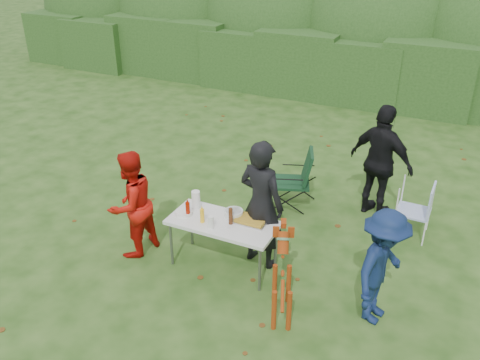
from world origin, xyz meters
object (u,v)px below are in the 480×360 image
at_px(paper_towel_roll, 196,200).
at_px(mustard_bottle, 202,216).
at_px(person_black_puffy, 381,162).
at_px(ketchup_bottle, 188,209).
at_px(beer_bottle, 231,216).
at_px(folding_table, 223,225).
at_px(person_red_jacket, 131,204).
at_px(dog, 282,283).
at_px(child, 382,268).
at_px(lawn_chair, 413,209).
at_px(camping_chair, 292,179).
at_px(person_cook, 261,204).

bearing_deg(paper_towel_roll, mustard_bottle, -48.36).
relative_size(person_black_puffy, ketchup_bottle, 8.67).
relative_size(ketchup_bottle, beer_bottle, 0.92).
xyz_separation_m(folding_table, person_red_jacket, (-1.34, -0.25, 0.12)).
height_order(mustard_bottle, beer_bottle, beer_bottle).
bearing_deg(dog, beer_bottle, 38.25).
bearing_deg(child, mustard_bottle, 102.06).
bearing_deg(mustard_bottle, lawn_chair, 40.02).
distance_m(child, dog, 1.20).
distance_m(child, camping_chair, 2.86).
distance_m(ketchup_bottle, beer_bottle, 0.63).
relative_size(person_cook, mustard_bottle, 9.45).
xyz_separation_m(child, dog, (-1.07, -0.45, -0.28)).
relative_size(child, lawn_chair, 1.69).
bearing_deg(person_black_puffy, person_red_jacket, 62.62).
bearing_deg(camping_chair, folding_table, 61.71).
relative_size(folding_table, lawn_chair, 1.66).
distance_m(mustard_bottle, ketchup_bottle, 0.26).
xyz_separation_m(person_red_jacket, person_black_puffy, (2.97, 2.62, 0.15)).
relative_size(lawn_chair, beer_bottle, 3.76).
distance_m(folding_table, person_red_jacket, 1.37).
xyz_separation_m(child, ketchup_bottle, (-2.68, 0.05, 0.09)).
xyz_separation_m(child, lawn_chair, (0.09, 2.11, -0.31)).
bearing_deg(person_cook, lawn_chair, -126.65).
bearing_deg(mustard_bottle, child, 0.00).
bearing_deg(dog, person_cook, 15.42).
relative_size(person_black_puffy, lawn_chair, 2.11).
height_order(person_red_jacket, beer_bottle, person_red_jacket).
height_order(person_cook, child, person_cook).
bearing_deg(person_cook, ketchup_bottle, 35.68).
relative_size(person_cook, camping_chair, 1.80).
bearing_deg(paper_towel_roll, child, -6.49).
xyz_separation_m(person_black_puffy, lawn_chair, (0.64, -0.39, -0.50)).
bearing_deg(beer_bottle, ketchup_bottle, -172.55).
distance_m(folding_table, camping_chair, 2.02).
xyz_separation_m(person_red_jacket, camping_chair, (1.62, 2.24, -0.28)).
bearing_deg(folding_table, mustard_bottle, -151.38).
relative_size(person_red_jacket, paper_towel_roll, 6.19).
bearing_deg(mustard_bottle, person_cook, 34.51).
relative_size(person_black_puffy, beer_bottle, 7.94).
bearing_deg(lawn_chair, ketchup_bottle, 37.71).
relative_size(child, beer_bottle, 6.34).
bearing_deg(dog, ketchup_bottle, 51.51).
bearing_deg(ketchup_bottle, person_cook, 24.15).
relative_size(person_black_puffy, dog, 1.87).
xyz_separation_m(person_red_jacket, beer_bottle, (1.46, 0.24, 0.05)).
bearing_deg(ketchup_bottle, mustard_bottle, -10.50).
xyz_separation_m(lawn_chair, paper_towel_roll, (-2.79, -1.81, 0.42)).
relative_size(person_red_jacket, beer_bottle, 6.71).
xyz_separation_m(beer_bottle, paper_towel_roll, (-0.64, 0.18, 0.01)).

